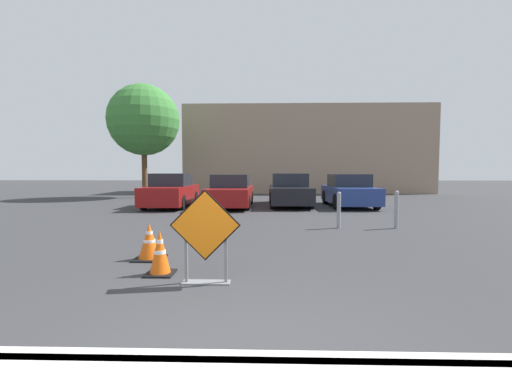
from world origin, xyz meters
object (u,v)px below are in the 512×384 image
object	(u,v)px
parked_car_fourth	(349,191)
bollard_nearest	(339,209)
road_closed_sign	(205,234)
traffic_cone_second	(149,242)
parked_car_second	(231,192)
bollard_second	(396,209)
traffic_cone_nearest	(160,253)
parked_car_nearest	(171,191)
parked_car_third	(289,191)

from	to	relation	value
parked_car_fourth	bollard_nearest	distance (m)	6.27
road_closed_sign	traffic_cone_second	world-z (taller)	road_closed_sign
parked_car_second	bollard_second	bearing A→B (deg)	132.34
road_closed_sign	traffic_cone_nearest	xyz separation A→B (m)	(-0.78, 0.44, -0.38)
parked_car_nearest	parked_car_second	bearing A→B (deg)	-177.80
parked_car_third	parked_car_nearest	bearing A→B (deg)	7.03
traffic_cone_second	parked_car_second	size ratio (longest dim) A/B	0.14
parked_car_second	bollard_nearest	world-z (taller)	parked_car_second
road_closed_sign	parked_car_fourth	world-z (taller)	parked_car_fourth
parked_car_third	parked_car_fourth	xyz separation A→B (m)	(2.68, -0.32, -0.02)
road_closed_sign	traffic_cone_second	size ratio (longest dim) A/B	2.04
road_closed_sign	parked_car_nearest	distance (m)	11.05
bollard_second	parked_car_nearest	bearing A→B (deg)	144.25
road_closed_sign	parked_car_fourth	distance (m)	11.81
traffic_cone_nearest	bollard_second	size ratio (longest dim) A/B	0.66
parked_car_nearest	traffic_cone_second	bearing A→B (deg)	102.64
traffic_cone_nearest	parked_car_nearest	size ratio (longest dim) A/B	0.16
parked_car_third	bollard_second	world-z (taller)	parked_car_third
road_closed_sign	bollard_nearest	size ratio (longest dim) A/B	1.31
parked_car_third	bollard_nearest	world-z (taller)	parked_car_third
traffic_cone_nearest	traffic_cone_second	distance (m)	1.01
parked_car_nearest	parked_car_fourth	xyz separation A→B (m)	(8.03, 0.35, -0.01)
parked_car_fourth	bollard_nearest	xyz separation A→B (m)	(-1.75, -6.02, -0.14)
traffic_cone_second	bollard_second	distance (m)	6.73
parked_car_nearest	parked_car_second	xyz separation A→B (m)	(2.68, 0.12, -0.02)
parked_car_second	parked_car_fourth	distance (m)	5.36
traffic_cone_second	parked_car_second	distance (m)	9.32
road_closed_sign	bollard_second	distance (m)	6.61
bollard_second	bollard_nearest	bearing A→B (deg)	180.00
parked_car_third	traffic_cone_nearest	bearing A→B (deg)	75.62
parked_car_fourth	traffic_cone_second	bearing A→B (deg)	57.38
traffic_cone_nearest	parked_car_second	size ratio (longest dim) A/B	0.15
parked_car_nearest	parked_car_third	xyz separation A→B (m)	(5.35, 0.66, 0.01)
bollard_nearest	bollard_second	xyz separation A→B (m)	(1.59, 0.00, 0.02)
traffic_cone_nearest	parked_car_fourth	bearing A→B (deg)	62.48
parked_car_nearest	parked_car_fourth	world-z (taller)	parked_car_nearest
road_closed_sign	parked_car_nearest	world-z (taller)	parked_car_nearest
parked_car_second	parked_car_fourth	bearing A→B (deg)	-177.20
traffic_cone_second	bollard_nearest	size ratio (longest dim) A/B	0.64
traffic_cone_nearest	parked_car_nearest	bearing A→B (deg)	104.49
traffic_cone_second	parked_car_nearest	distance (m)	9.43
road_closed_sign	parked_car_second	bearing A→B (deg)	93.81
parked_car_nearest	bollard_second	bearing A→B (deg)	143.82
parked_car_nearest	parked_car_third	size ratio (longest dim) A/B	0.95
parked_car_third	bollard_second	bearing A→B (deg)	111.73
bollard_nearest	parked_car_fourth	bearing A→B (deg)	73.80
road_closed_sign	parked_car_second	distance (m)	10.66
traffic_cone_second	parked_car_third	world-z (taller)	parked_car_third
bollard_nearest	traffic_cone_second	bearing A→B (deg)	-139.81
traffic_cone_nearest	traffic_cone_second	size ratio (longest dim) A/B	1.06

